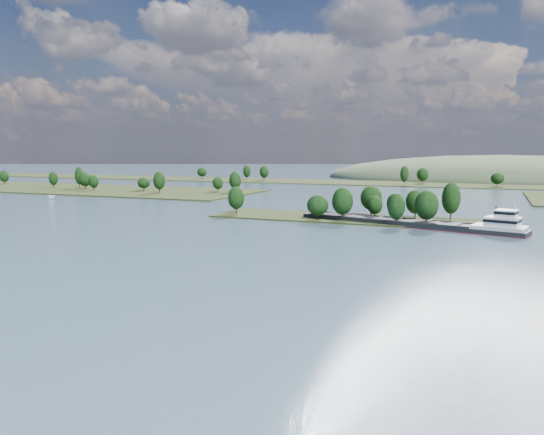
% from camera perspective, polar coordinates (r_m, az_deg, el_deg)
% --- Properties ---
extents(ground, '(1800.00, 1800.00, 0.00)m').
position_cam_1_polar(ground, '(147.51, 1.56, -2.93)').
color(ground, '#3E556B').
rests_on(ground, ground).
extents(tree_island, '(100.00, 32.35, 15.11)m').
position_cam_1_polar(tree_island, '(201.47, 9.42, 0.88)').
color(tree_island, '#242F15').
rests_on(tree_island, ground).
extents(left_bank, '(300.00, 80.00, 15.85)m').
position_cam_1_polar(left_bank, '(393.64, -22.88, 3.02)').
color(left_bank, '#242F15').
rests_on(left_bank, ground).
extents(back_shoreline, '(900.00, 60.00, 15.33)m').
position_cam_1_polar(back_shoreline, '(418.43, 16.53, 3.48)').
color(back_shoreline, '#242F15').
rests_on(back_shoreline, ground).
extents(hill_west, '(320.00, 160.00, 44.00)m').
position_cam_1_polar(hill_west, '(516.31, 23.46, 3.76)').
color(hill_west, '#435339').
rests_on(hill_west, ground).
extents(cargo_barge, '(78.86, 28.41, 10.68)m').
position_cam_1_polar(cargo_barge, '(187.29, 15.77, -0.61)').
color(cargo_barge, black).
rests_on(cargo_barge, ground).
extents(motorboat, '(6.35, 3.68, 2.31)m').
position_cam_1_polar(motorboat, '(307.69, -22.63, 2.05)').
color(motorboat, white).
rests_on(motorboat, ground).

